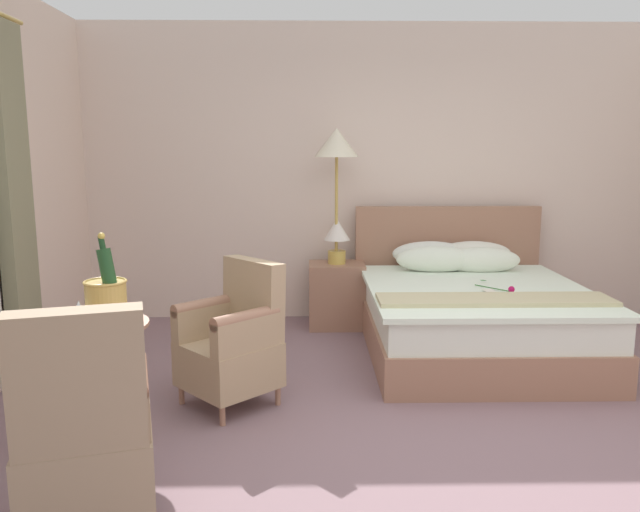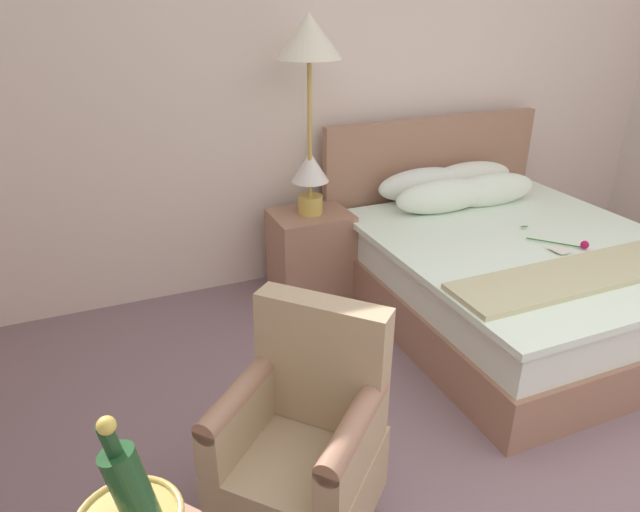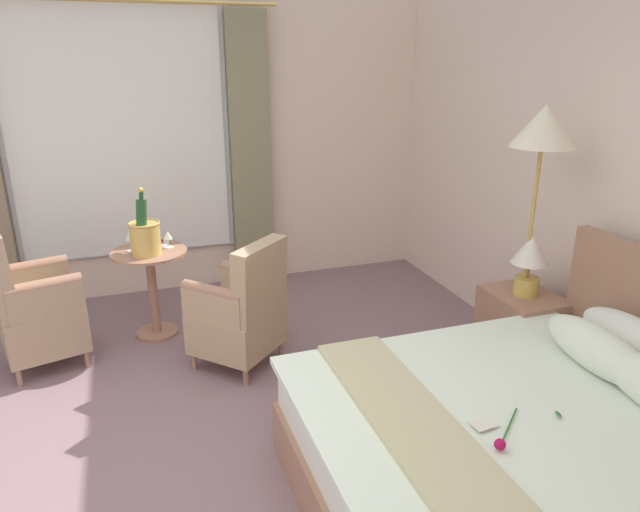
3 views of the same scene
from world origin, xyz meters
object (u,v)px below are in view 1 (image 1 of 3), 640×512
Objects in this scene: snack_plate at (75,319)px; bedside_lamp at (337,235)px; nightstand at (337,295)px; floor_lamp_brass at (337,156)px; wine_glass_near_edge at (79,309)px; wine_glass_near_bucket at (98,301)px; side_table_round at (99,369)px; armchair_by_window at (234,342)px; armchair_facing_bed at (86,434)px; bed at (470,311)px; champagne_bucket at (106,297)px.

bedside_lamp is at bearing 55.20° from snack_plate.
nightstand is 0.33× the size of floor_lamp_brass.
bedside_lamp is 2.58× the size of wine_glass_near_edge.
wine_glass_near_edge reaches higher than snack_plate.
snack_plate is (-0.11, -0.08, -0.08)m from wine_glass_near_bucket.
side_table_round is 0.75× the size of armchair_by_window.
floor_lamp_brass is at bearing 68.89° from armchair_facing_bed.
snack_plate is at bearing -141.75° from wine_glass_near_bucket.
champagne_bucket is (-2.42, -1.62, 0.52)m from bed.
bed is 1.39m from bedside_lamp.
side_table_round is (-1.43, -2.33, 0.14)m from nightstand.
nightstand is at bearing 145.83° from bed.
snack_plate is at bearing -149.19° from armchair_by_window.
bed reaches higher than side_table_round.
bed is at bearing -34.17° from nightstand.
side_table_round is 5.25× the size of wine_glass_near_bucket.
armchair_by_window is (-0.74, -1.75, -1.17)m from floor_lamp_brass.
bed is 2.95m from wine_glass_near_bucket.
snack_plate reaches higher than side_table_round.
bed reaches higher than snack_plate.
nightstand is at bearing 67.45° from floor_lamp_brass.
wine_glass_near_bucket is 0.83× the size of wine_glass_near_edge.
bed is at bearing 29.87° from wine_glass_near_bucket.
armchair_facing_bed is (-1.22, -3.15, -0.41)m from bedside_lamp.
armchair_facing_bed is at bearing -69.90° from wine_glass_near_edge.
floor_lamp_brass is at bearing 55.13° from snack_plate.
armchair_by_window is (0.72, 0.41, -0.38)m from wine_glass_near_bucket.
side_table_round is 0.85m from armchair_facing_bed.
champagne_bucket reaches higher than nightstand.
armchair_facing_bed is at bearing -79.92° from champagne_bucket.
floor_lamp_brass is at bearing 58.38° from side_table_round.
armchair_by_window is 0.90× the size of armchair_facing_bed.
armchair_facing_bed is at bearing -111.11° from floor_lamp_brass.
wine_glass_near_bucket is (-0.11, 0.17, -0.06)m from champagne_bucket.
bed is 4.95× the size of bedside_lamp.
snack_plate is at bearing 154.26° from side_table_round.
bed is 10.77× the size of snack_plate.
nightstand is at bearing 68.88° from armchair_facing_bed.
side_table_round is 1.39× the size of champagne_bucket.
nightstand is 3.38m from armchair_facing_bed.
bedside_lamp is at bearing 67.11° from armchair_by_window.
armchair_by_window is at bearing 39.31° from side_table_round.
bed is 3.11m from wine_glass_near_edge.
bed is at bearing 30.24° from snack_plate.
snack_plate is (-1.57, -2.26, -0.15)m from bedside_lamp.
bed is 3.42× the size of nightstand.
wine_glass_near_edge reaches higher than wine_glass_near_bucket.
floor_lamp_brass is at bearing 55.99° from wine_glass_near_bucket.
champagne_bucket is 0.49× the size of armchair_facing_bed.
snack_plate is (-1.56, -2.24, -0.87)m from floor_lamp_brass.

